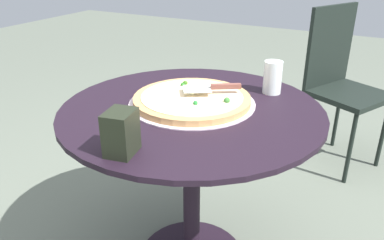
% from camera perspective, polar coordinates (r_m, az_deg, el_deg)
% --- Properties ---
extents(patio_table, '(0.93, 0.93, 0.70)m').
position_cam_1_polar(patio_table, '(1.44, -0.06, -4.12)').
color(patio_table, black).
rests_on(patio_table, ground).
extents(pizza_on_tray, '(0.46, 0.46, 0.05)m').
position_cam_1_polar(pizza_on_tray, '(1.40, 0.01, 3.03)').
color(pizza_on_tray, silver).
rests_on(pizza_on_tray, patio_table).
extents(pizza_server, '(0.15, 0.20, 0.02)m').
position_cam_1_polar(pizza_server, '(1.41, 3.00, 4.81)').
color(pizza_server, silver).
rests_on(pizza_server, pizza_on_tray).
extents(drinking_cup, '(0.07, 0.07, 0.12)m').
position_cam_1_polar(drinking_cup, '(1.52, 11.79, 6.17)').
color(drinking_cup, white).
rests_on(drinking_cup, patio_table).
extents(napkin_dispenser, '(0.11, 0.09, 0.12)m').
position_cam_1_polar(napkin_dispenser, '(1.06, -10.43, -1.85)').
color(napkin_dispenser, black).
rests_on(napkin_dispenser, patio_table).
extents(patio_chair_far, '(0.51, 0.51, 0.92)m').
position_cam_1_polar(patio_chair_far, '(2.40, 20.99, 5.96)').
color(patio_chair_far, black).
rests_on(patio_chair_far, ground).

